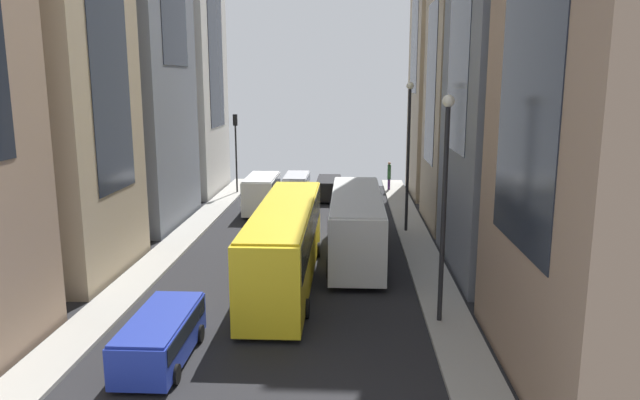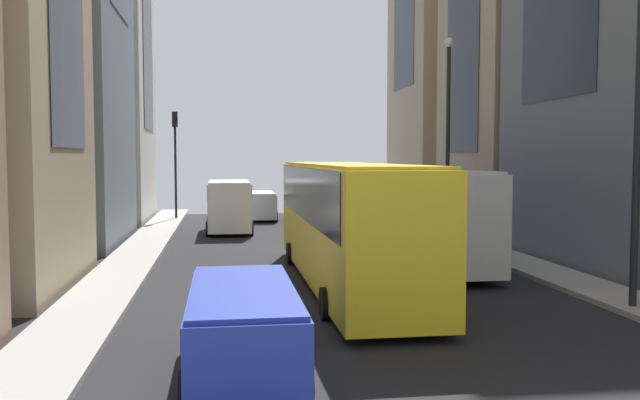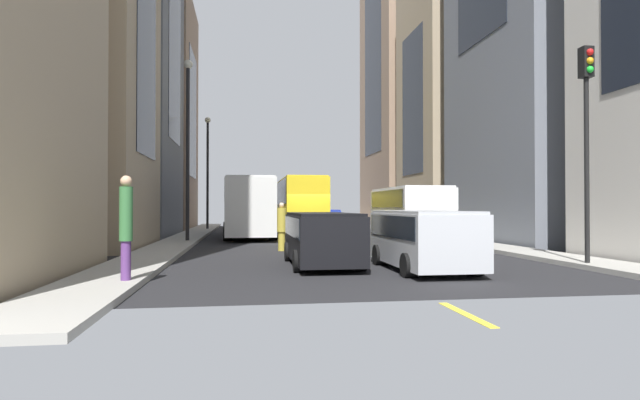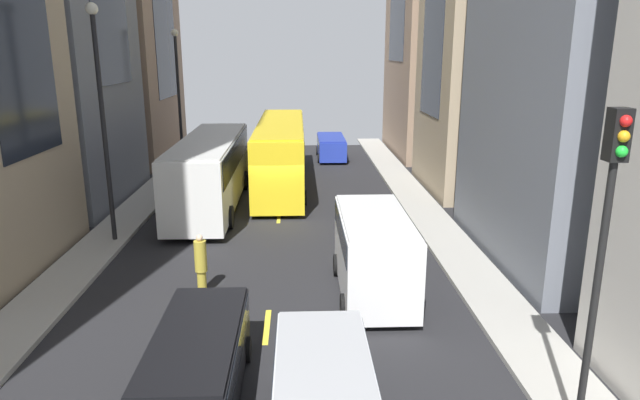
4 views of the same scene
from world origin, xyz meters
name	(u,v)px [view 2 (image 2 of 4)]	position (x,y,z in m)	size (l,w,h in m)	color
ground_plane	(316,255)	(0.00, 0.00, 0.00)	(39.37, 39.37, 0.00)	black
sidewalk_west	(484,250)	(-6.78, 0.00, 0.07)	(1.82, 44.00, 0.15)	#9E9B93
sidewalk_east	(134,257)	(6.78, 0.00, 0.07)	(1.82, 44.00, 0.15)	#9E9B93
lane_stripe_0	(274,212)	(0.00, -21.00, 0.01)	(0.16, 2.00, 0.01)	yellow
lane_stripe_1	(289,227)	(0.00, -10.50, 0.01)	(0.16, 2.00, 0.01)	yellow
lane_stripe_2	(316,255)	(0.00, 0.00, 0.01)	(0.16, 2.00, 0.01)	yellow
lane_stripe_3	(379,321)	(0.00, 10.50, 0.01)	(0.16, 2.00, 0.01)	yellow
building_west_1	(537,52)	(-11.66, -5.69, 8.87)	(7.61, 7.71, 17.75)	tan
building_east_0	(74,17)	(12.04, -16.37, 12.03)	(8.39, 8.80, 24.05)	beige
city_bus_white	(412,206)	(-3.30, 1.83, 2.01)	(2.81, 11.26, 3.35)	silver
streetcar_yellow	(346,213)	(-0.05, 6.03, 2.12)	(2.70, 13.22, 3.59)	yellow
delivery_van_white	(229,202)	(3.19, -8.48, 1.51)	(2.25, 5.08, 2.58)	white
car_blue_0	(243,324)	(3.20, 13.95, 0.92)	(1.99, 4.76, 1.56)	#2338AD
car_silver_1	(259,203)	(1.36, -15.18, 0.98)	(2.07, 4.60, 1.67)	#B7BABF
car_black_2	(305,205)	(-1.30, -13.71, 0.94)	(2.00, 4.78, 1.60)	black
pedestrian_crossing_mid	(374,193)	(-6.21, -17.15, 1.42)	(0.29, 0.29, 2.32)	#593372
pedestrian_crossing_near	(334,211)	(-2.12, -8.27, 1.03)	(0.38, 0.38, 1.95)	gold
traffic_light_near_corner	(175,145)	(6.27, -15.41, 4.50)	(0.32, 0.44, 6.30)	black
streetlamp_near	(448,120)	(-6.37, -3.30, 5.42)	(0.44, 0.44, 8.86)	black
streetlamp_far	(639,98)	(-6.37, 10.44, 5.19)	(0.44, 0.44, 8.42)	black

